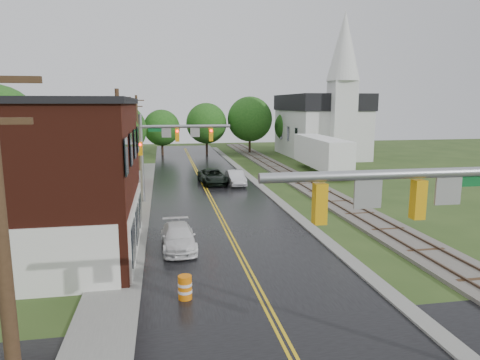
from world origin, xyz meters
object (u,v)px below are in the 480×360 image
object	(u,v)px
construction_barrel	(185,288)
semi_trailer	(321,152)
sedan_silver	(235,178)
utility_pole_c	(138,132)
traffic_signal_far	(168,142)
utility_pole_a	(5,285)
pickup_white	(178,237)
church	(323,118)
utility_pole_b	(120,153)
tree_left_e	(121,130)
suv_dark	(213,177)
tree_left_c	(67,137)
traffic_signal_near	(442,218)

from	to	relation	value
construction_barrel	semi_trailer	bearing A→B (deg)	60.15
sedan_silver	construction_barrel	xyz separation A→B (m)	(-6.28, -24.59, -0.21)
utility_pole_c	traffic_signal_far	bearing A→B (deg)	-78.91
utility_pole_a	pickup_white	world-z (taller)	utility_pole_a
church	utility_pole_b	bearing A→B (deg)	-130.18
tree_left_e	suv_dark	size ratio (longest dim) A/B	1.54
utility_pole_c	tree_left_c	size ratio (longest dim) A/B	1.18
suv_dark	semi_trailer	xyz separation A→B (m)	(13.37, 4.86, 1.70)
utility_pole_c	semi_trailer	size ratio (longest dim) A/B	0.67
suv_dark	pickup_white	bearing A→B (deg)	-106.46
tree_left_c	sedan_silver	xyz separation A→B (m)	(16.96, -6.58, -3.79)
tree_left_c	pickup_white	bearing A→B (deg)	-66.74
traffic_signal_far	utility_pole_c	distance (m)	17.33
traffic_signal_near	utility_pole_b	xyz separation A→B (m)	(-10.27, 20.00, -0.25)
suv_dark	pickup_white	size ratio (longest dim) A/B	1.18
sedan_silver	church	bearing A→B (deg)	49.03
church	tree_left_c	size ratio (longest dim) A/B	2.61
pickup_white	semi_trailer	world-z (taller)	semi_trailer
pickup_white	construction_barrel	bearing A→B (deg)	-91.75
utility_pole_b	tree_left_e	xyz separation A→B (m)	(-2.05, 23.90, 0.09)
utility_pole_b	utility_pole_a	bearing A→B (deg)	-90.00
pickup_white	tree_left_e	bearing A→B (deg)	98.35
utility_pole_b	tree_left_e	world-z (taller)	utility_pole_b
sedan_silver	utility_pole_a	bearing A→B (deg)	-107.96
utility_pole_b	tree_left_c	world-z (taller)	utility_pole_b
traffic_signal_far	utility_pole_b	distance (m)	6.01
utility_pole_c	tree_left_c	world-z (taller)	utility_pole_c
church	pickup_white	size ratio (longest dim) A/B	4.45
church	pickup_white	world-z (taller)	church
construction_barrel	utility_pole_c	bearing A→B (deg)	95.88
suv_dark	sedan_silver	world-z (taller)	suv_dark
traffic_signal_far	utility_pole_c	world-z (taller)	utility_pole_c
utility_pole_a	utility_pole_b	distance (m)	22.00
utility_pole_b	utility_pole_c	world-z (taller)	same
semi_trailer	pickup_white	bearing A→B (deg)	-126.06
tree_left_c	pickup_white	xyz separation A→B (m)	(10.65, -24.77, -3.86)
traffic_signal_far	suv_dark	size ratio (longest dim) A/B	1.39
traffic_signal_far	tree_left_c	distance (m)	16.56
tree_left_e	semi_trailer	world-z (taller)	tree_left_e
church	suv_dark	distance (m)	27.68
utility_pole_a	tree_left_e	xyz separation A→B (m)	(-2.05, 45.90, 0.09)
tree_left_e	suv_dark	distance (m)	15.71
traffic_signal_far	semi_trailer	size ratio (longest dim) A/B	0.55
suv_dark	church	bearing A→B (deg)	41.29
utility_pole_a	traffic_signal_far	bearing A→B (deg)	82.97
pickup_white	suv_dark	bearing A→B (deg)	75.75
traffic_signal_near	sedan_silver	bearing A→B (deg)	90.66
utility_pole_a	pickup_white	xyz separation A→B (m)	(3.60, 15.13, -4.07)
suv_dark	construction_barrel	size ratio (longest dim) A/B	5.19
traffic_signal_near	traffic_signal_far	distance (m)	25.94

